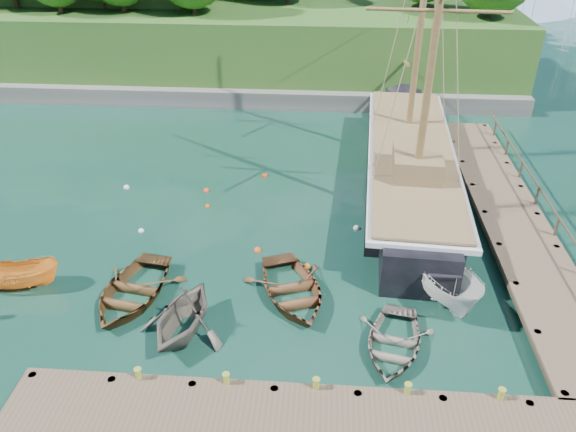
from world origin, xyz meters
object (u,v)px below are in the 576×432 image
Objects in this scene: rowboat_2 at (292,297)px; cabin_boat_white at (437,293)px; rowboat_3 at (392,349)px; motorboat_orange at (21,287)px; schooner at (409,172)px; rowboat_0 at (133,298)px; rowboat_1 at (185,332)px.

rowboat_2 is 0.92× the size of cabin_boat_white.
motorboat_orange is (-15.67, 2.59, 0.00)m from rowboat_3.
motorboat_orange is at bearing -146.15° from schooner.
rowboat_2 is 1.17× the size of rowboat_3.
rowboat_2 is at bearing 14.66° from rowboat_0.
rowboat_0 is 6.69m from rowboat_2.
schooner reaches higher than rowboat_2.
motorboat_orange is at bearing 163.61° from cabin_boat_white.
rowboat_0 is 0.19× the size of schooner.
rowboat_0 is at bearing 156.33° from rowboat_1.
rowboat_1 is 0.96× the size of rowboat_3.
rowboat_1 is at bearing -116.11° from motorboat_orange.
schooner reaches higher than cabin_boat_white.
rowboat_1 is 7.98m from rowboat_3.
rowboat_2 is at bearing 43.45° from rowboat_1.
rowboat_2 is 4.83m from rowboat_3.
rowboat_2 is at bearing -98.78° from motorboat_orange.
motorboat_orange is 17.90m from cabin_boat_white.
rowboat_1 is at bearing -124.73° from schooner.
rowboat_2 is (6.66, 0.55, 0.00)m from rowboat_0.
motorboat_orange is at bearing -174.23° from rowboat_0.
rowboat_2 is 0.19× the size of schooner.
rowboat_1 is 0.75× the size of cabin_boat_white.
rowboat_2 is 6.20m from cabin_boat_white.
rowboat_2 is at bearing 167.11° from cabin_boat_white.
rowboat_0 is 0.94× the size of cabin_boat_white.
cabin_boat_white is (10.18, 3.13, 0.00)m from rowboat_1.
rowboat_0 is 1.24× the size of rowboat_1.
rowboat_1 is 0.15× the size of schooner.
rowboat_0 is 12.88m from cabin_boat_white.
rowboat_0 is 1.20× the size of rowboat_3.
motorboat_orange is 20.41m from schooner.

